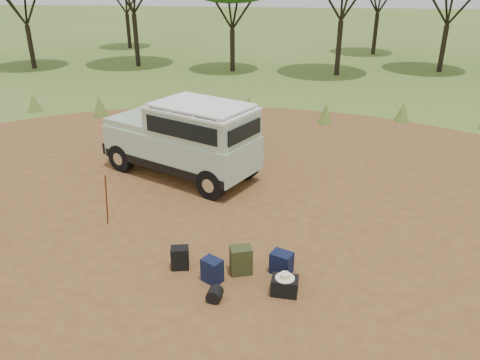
# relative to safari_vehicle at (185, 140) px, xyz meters

# --- Properties ---
(ground) EXTENTS (140.00, 140.00, 0.00)m
(ground) POSITION_rel_safari_vehicle_xyz_m (1.15, -2.85, -1.07)
(ground) COLOR #507027
(ground) RESTS_ON ground
(dirt_clearing) EXTENTS (23.00, 23.00, 0.01)m
(dirt_clearing) POSITION_rel_safari_vehicle_xyz_m (1.15, -2.85, -1.06)
(dirt_clearing) COLOR brown
(dirt_clearing) RESTS_ON ground
(grass_fringe) EXTENTS (36.60, 1.60, 0.90)m
(grass_fringe) POSITION_rel_safari_vehicle_xyz_m (1.27, 5.82, -0.67)
(grass_fringe) COLOR #507027
(grass_fringe) RESTS_ON ground
(safari_vehicle) EXTENTS (4.82, 3.62, 2.21)m
(safari_vehicle) POSITION_rel_safari_vehicle_xyz_m (0.00, 0.00, 0.00)
(safari_vehicle) COLOR #A7C1A5
(safari_vehicle) RESTS_ON ground
(walking_staff) EXTENTS (0.28, 0.37, 1.37)m
(walking_staff) POSITION_rel_safari_vehicle_xyz_m (-1.09, -3.11, -0.38)
(walking_staff) COLOR brown
(walking_staff) RESTS_ON ground
(backpack_black) EXTENTS (0.39, 0.32, 0.47)m
(backpack_black) POSITION_rel_safari_vehicle_xyz_m (0.94, -4.52, -0.83)
(backpack_black) COLOR black
(backpack_black) RESTS_ON ground
(backpack_navy) EXTENTS (0.45, 0.42, 0.49)m
(backpack_navy) POSITION_rel_safari_vehicle_xyz_m (1.65, -4.87, -0.83)
(backpack_navy) COLOR #101933
(backpack_navy) RESTS_ON ground
(backpack_olive) EXTENTS (0.48, 0.41, 0.57)m
(backpack_olive) POSITION_rel_safari_vehicle_xyz_m (2.16, -4.53, -0.78)
(backpack_olive) COLOR #373B1B
(backpack_olive) RESTS_ON ground
(duffel_navy) EXTENTS (0.49, 0.43, 0.45)m
(duffel_navy) POSITION_rel_safari_vehicle_xyz_m (2.94, -4.42, -0.84)
(duffel_navy) COLOR #101933
(duffel_navy) RESTS_ON ground
(hard_case) EXTENTS (0.50, 0.37, 0.34)m
(hard_case) POSITION_rel_safari_vehicle_xyz_m (3.03, -5.07, -0.90)
(hard_case) COLOR black
(hard_case) RESTS_ON ground
(stuff_sack) EXTENTS (0.30, 0.30, 0.27)m
(stuff_sack) POSITION_rel_safari_vehicle_xyz_m (1.80, -5.43, -0.94)
(stuff_sack) COLOR black
(stuff_sack) RESTS_ON ground
(safari_hat) EXTENTS (0.35, 0.35, 0.10)m
(safari_hat) POSITION_rel_safari_vehicle_xyz_m (3.03, -5.07, -0.69)
(safari_hat) COLOR #F1E7B5
(safari_hat) RESTS_ON hard_case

